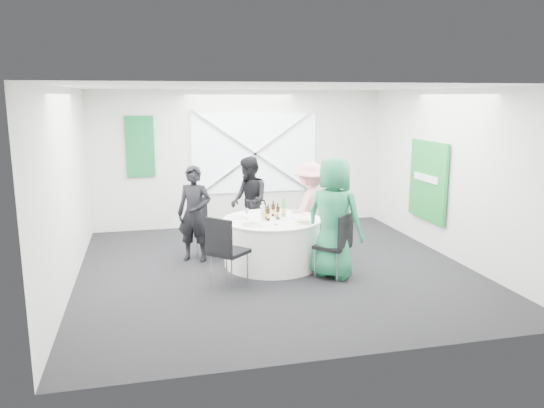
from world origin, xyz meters
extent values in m
plane|color=black|center=(0.00, 0.00, 0.00)|extent=(6.00, 6.00, 0.00)
plane|color=silver|center=(0.00, 0.00, 2.80)|extent=(6.00, 6.00, 0.00)
plane|color=white|center=(0.00, 3.00, 1.40)|extent=(6.00, 0.00, 6.00)
plane|color=white|center=(0.00, -3.00, 1.40)|extent=(6.00, 0.00, 6.00)
plane|color=white|center=(-3.00, 0.00, 1.40)|extent=(0.00, 6.00, 6.00)
plane|color=white|center=(3.00, 0.00, 1.40)|extent=(0.00, 6.00, 6.00)
cube|color=white|center=(0.30, 2.96, 1.50)|extent=(2.60, 0.03, 1.60)
cube|color=silver|center=(0.30, 2.92, 1.50)|extent=(2.63, 0.05, 1.84)
cube|color=silver|center=(0.30, 2.92, 1.50)|extent=(2.63, 0.05, 1.84)
cube|color=#156A36|center=(-2.00, 2.95, 1.70)|extent=(0.55, 0.04, 1.20)
cube|color=#17812C|center=(2.94, 0.60, 1.20)|extent=(0.05, 1.20, 1.40)
cylinder|color=white|center=(0.00, 0.20, 0.37)|extent=(1.52, 1.52, 0.74)
cylinder|color=white|center=(0.00, 0.20, 0.75)|extent=(1.56, 1.56, 0.02)
cube|color=black|center=(-0.01, 1.24, 0.40)|extent=(0.38, 0.38, 0.04)
cube|color=black|center=(-0.02, 1.42, 0.62)|extent=(0.36, 0.04, 0.40)
cylinder|color=silver|center=(0.14, 1.39, 0.19)|extent=(0.02, 0.02, 0.38)
cylinder|color=silver|center=(-0.17, 1.39, 0.19)|extent=(0.02, 0.02, 0.38)
cylinder|color=silver|center=(0.14, 1.09, 0.19)|extent=(0.02, 0.02, 0.38)
cylinder|color=silver|center=(-0.16, 1.09, 0.19)|extent=(0.02, 0.02, 0.38)
cube|color=black|center=(-0.88, 0.83, 0.49)|extent=(0.63, 0.63, 0.05)
cube|color=black|center=(-1.06, 0.96, 0.76)|extent=(0.29, 0.38, 0.49)
cylinder|color=silver|center=(-0.93, 1.09, 0.23)|extent=(0.02, 0.02, 0.46)
cylinder|color=silver|center=(-1.14, 0.79, 0.23)|extent=(0.02, 0.02, 0.46)
cylinder|color=silver|center=(-0.63, 0.88, 0.23)|extent=(0.02, 0.02, 0.46)
cylinder|color=silver|center=(-0.84, 0.58, 0.23)|extent=(0.02, 0.02, 0.46)
cube|color=black|center=(1.09, 0.58, 0.40)|extent=(0.48, 0.48, 0.04)
cube|color=black|center=(1.26, 0.64, 0.63)|extent=(0.15, 0.35, 0.40)
cylinder|color=silver|center=(1.29, 0.49, 0.19)|extent=(0.02, 0.02, 0.39)
cylinder|color=silver|center=(1.19, 0.77, 0.19)|extent=(0.02, 0.02, 0.39)
cylinder|color=silver|center=(1.00, 0.39, 0.19)|extent=(0.02, 0.02, 0.39)
cylinder|color=silver|center=(0.90, 0.67, 0.19)|extent=(0.02, 0.02, 0.39)
cube|color=black|center=(0.73, -0.60, 0.48)|extent=(0.63, 0.63, 0.05)
cube|color=black|center=(0.87, -0.75, 0.75)|extent=(0.34, 0.32, 0.48)
cylinder|color=silver|center=(0.72, -0.85, 0.23)|extent=(0.02, 0.02, 0.46)
cylinder|color=silver|center=(0.99, -0.61, 0.23)|extent=(0.02, 0.02, 0.46)
cylinder|color=silver|center=(0.47, -0.58, 0.23)|extent=(0.02, 0.02, 0.46)
cylinder|color=silver|center=(0.74, -0.34, 0.23)|extent=(0.02, 0.02, 0.46)
cube|color=black|center=(-0.82, -0.59, 0.50)|extent=(0.66, 0.66, 0.06)
cube|color=black|center=(-0.98, -0.74, 0.78)|extent=(0.34, 0.35, 0.50)
cylinder|color=silver|center=(-1.09, -0.58, 0.24)|extent=(0.02, 0.02, 0.48)
cylinder|color=silver|center=(-0.83, -0.86, 0.24)|extent=(0.02, 0.02, 0.48)
cylinder|color=silver|center=(-0.82, -0.32, 0.24)|extent=(0.02, 0.02, 0.48)
cylinder|color=silver|center=(-0.56, -0.59, 0.24)|extent=(0.02, 0.02, 0.48)
imported|color=black|center=(-1.17, 0.73, 0.79)|extent=(0.68, 0.58, 1.58)
imported|color=black|center=(-0.12, 1.48, 0.81)|extent=(0.50, 0.82, 1.61)
imported|color=pink|center=(0.83, 0.84, 0.78)|extent=(1.08, 0.99, 1.56)
imported|color=#217C4F|center=(0.76, -0.57, 0.91)|extent=(1.03, 1.04, 1.81)
cylinder|color=white|center=(0.06, 0.75, 0.77)|extent=(0.27, 0.27, 0.01)
cylinder|color=white|center=(-0.54, 0.40, 0.77)|extent=(0.29, 0.29, 0.01)
cylinder|color=white|center=(0.51, 0.52, 0.77)|extent=(0.25, 0.25, 0.01)
cylinder|color=#8AA558|center=(0.51, 0.52, 0.79)|extent=(0.16, 0.16, 0.02)
cylinder|color=white|center=(0.39, -0.19, 0.77)|extent=(0.29, 0.29, 0.01)
cylinder|color=#8AA558|center=(0.39, -0.19, 0.79)|extent=(0.19, 0.19, 0.02)
cylinder|color=white|center=(-0.37, -0.18, 0.77)|extent=(0.26, 0.26, 0.01)
cube|color=white|center=(-0.44, -0.12, 0.80)|extent=(0.21, 0.18, 0.05)
cylinder|color=#361D09|center=(-0.10, 0.23, 0.86)|extent=(0.06, 0.06, 0.20)
cylinder|color=#361D09|center=(-0.10, 0.23, 0.99)|extent=(0.02, 0.02, 0.06)
cylinder|color=#CDC16C|center=(-0.10, 0.23, 0.84)|extent=(0.06, 0.06, 0.07)
cylinder|color=#361D09|center=(0.06, 0.37, 0.86)|extent=(0.06, 0.06, 0.20)
cylinder|color=#361D09|center=(0.06, 0.37, 0.99)|extent=(0.02, 0.02, 0.06)
cylinder|color=#CDC16C|center=(0.06, 0.37, 0.84)|extent=(0.06, 0.06, 0.07)
cylinder|color=#361D09|center=(0.08, 0.15, 0.86)|extent=(0.06, 0.06, 0.20)
cylinder|color=#361D09|center=(0.08, 0.15, 0.99)|extent=(0.02, 0.02, 0.06)
cylinder|color=#CDC16C|center=(0.08, 0.15, 0.84)|extent=(0.06, 0.06, 0.07)
cylinder|color=#361D09|center=(-0.09, 0.10, 0.86)|extent=(0.06, 0.06, 0.19)
cylinder|color=#361D09|center=(-0.09, 0.10, 0.98)|extent=(0.02, 0.02, 0.06)
cylinder|color=#CDC16C|center=(-0.09, 0.10, 0.84)|extent=(0.06, 0.06, 0.07)
cylinder|color=green|center=(0.22, 0.30, 0.89)|extent=(0.08, 0.08, 0.26)
cylinder|color=green|center=(0.22, 0.30, 1.05)|extent=(0.03, 0.03, 0.06)
cylinder|color=#CDC16C|center=(0.22, 0.30, 0.86)|extent=(0.08, 0.08, 0.09)
cylinder|color=silver|center=(-0.17, 0.12, 0.88)|extent=(0.08, 0.08, 0.24)
cylinder|color=silver|center=(-0.17, 0.12, 1.03)|extent=(0.03, 0.03, 0.06)
cylinder|color=#CDC16C|center=(-0.17, 0.12, 0.86)|extent=(0.08, 0.08, 0.09)
cylinder|color=white|center=(-0.02, 0.57, 0.76)|extent=(0.06, 0.06, 0.00)
cylinder|color=white|center=(-0.02, 0.57, 0.81)|extent=(0.01, 0.01, 0.10)
cone|color=white|center=(-0.02, 0.57, 0.89)|extent=(0.07, 0.07, 0.08)
cylinder|color=white|center=(0.10, 0.57, 0.76)|extent=(0.06, 0.06, 0.00)
cylinder|color=white|center=(0.10, 0.57, 0.81)|extent=(0.01, 0.01, 0.10)
cone|color=white|center=(0.10, 0.57, 0.89)|extent=(0.07, 0.07, 0.08)
cylinder|color=white|center=(0.33, 0.15, 0.76)|extent=(0.06, 0.06, 0.00)
cylinder|color=white|center=(0.33, 0.15, 0.81)|extent=(0.01, 0.01, 0.10)
cone|color=white|center=(0.33, 0.15, 0.89)|extent=(0.07, 0.07, 0.08)
cylinder|color=white|center=(-0.39, 0.27, 0.76)|extent=(0.06, 0.06, 0.00)
cylinder|color=white|center=(-0.39, 0.27, 0.81)|extent=(0.01, 0.01, 0.10)
cone|color=white|center=(-0.39, 0.27, 0.89)|extent=(0.07, 0.07, 0.08)
cylinder|color=white|center=(-0.03, -0.21, 0.76)|extent=(0.06, 0.06, 0.00)
cylinder|color=white|center=(-0.03, -0.21, 0.81)|extent=(0.01, 0.01, 0.10)
cone|color=white|center=(-0.03, -0.21, 0.89)|extent=(0.07, 0.07, 0.08)
cube|color=silver|center=(0.32, -0.28, 0.76)|extent=(0.11, 0.13, 0.01)
cube|color=silver|center=(0.51, -0.08, 0.76)|extent=(0.12, 0.12, 0.01)
cube|color=silver|center=(0.13, 0.76, 0.76)|extent=(0.15, 0.03, 0.01)
cube|color=silver|center=(-0.19, 0.74, 0.76)|extent=(0.15, 0.02, 0.01)
cube|color=silver|center=(-0.53, -0.03, 0.76)|extent=(0.11, 0.12, 0.01)
cube|color=silver|center=(-0.31, -0.28, 0.76)|extent=(0.11, 0.12, 0.01)
cube|color=silver|center=(0.56, 0.35, 0.76)|extent=(0.09, 0.14, 0.01)
cube|color=silver|center=(0.39, 0.62, 0.76)|extent=(0.09, 0.14, 0.01)
camera|label=1|loc=(-1.93, -7.76, 2.68)|focal=35.00mm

